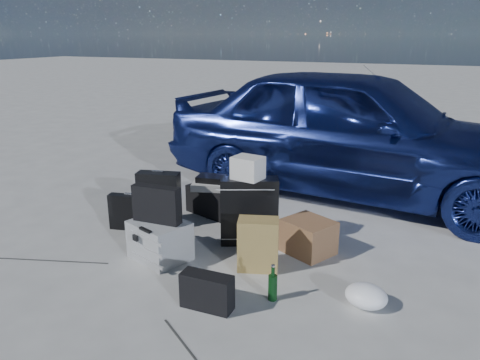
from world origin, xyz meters
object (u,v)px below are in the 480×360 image
object	(u,v)px
cardboard_box	(308,237)
duffel_bag	(213,201)
car	(354,131)
green_bottle	(273,283)
briefcase	(132,212)
suitcase_left	(159,199)
pelican_case	(160,240)
suitcase_right	(249,211)

from	to	relation	value
cardboard_box	duffel_bag	bearing A→B (deg)	158.01
car	green_bottle	distance (m)	2.81
briefcase	suitcase_left	distance (m)	0.30
car	pelican_case	bearing A→B (deg)	161.27
car	briefcase	world-z (taller)	car
pelican_case	duffel_bag	bearing A→B (deg)	111.97
pelican_case	green_bottle	distance (m)	1.16
car	suitcase_right	bearing A→B (deg)	169.34
suitcase_right	cardboard_box	distance (m)	0.59
car	pelican_case	distance (m)	2.82
suitcase_right	green_bottle	distance (m)	1.03
suitcase_right	duffel_bag	xyz separation A→B (m)	(-0.64, 0.51, -0.17)
briefcase	suitcase_right	size ratio (longest dim) A/B	0.73
cardboard_box	green_bottle	world-z (taller)	cardboard_box
pelican_case	briefcase	world-z (taller)	briefcase
car	pelican_case	world-z (taller)	car
briefcase	suitcase_right	bearing A→B (deg)	-4.09
suitcase_right	cardboard_box	size ratio (longest dim) A/B	1.56
car	green_bottle	world-z (taller)	car
car	cardboard_box	xyz separation A→B (m)	(-0.01, -1.86, -0.62)
suitcase_right	cardboard_box	world-z (taller)	suitcase_right
car	duffel_bag	distance (m)	1.94
suitcase_right	car	bearing A→B (deg)	48.96
cardboard_box	briefcase	bearing A→B (deg)	-173.41
duffel_bag	green_bottle	size ratio (longest dim) A/B	2.23
suitcase_left	cardboard_box	distance (m)	1.59
pelican_case	green_bottle	bearing A→B (deg)	7.47
suitcase_right	green_bottle	world-z (taller)	suitcase_right
suitcase_left	green_bottle	bearing A→B (deg)	-44.09
suitcase_right	briefcase	bearing A→B (deg)	164.37
briefcase	duffel_bag	distance (m)	0.89
car	suitcase_right	xyz separation A→B (m)	(-0.57, -1.89, -0.46)
pelican_case	briefcase	bearing A→B (deg)	164.20
pelican_case	green_bottle	xyz separation A→B (m)	(1.14, -0.24, -0.04)
briefcase	cardboard_box	xyz separation A→B (m)	(1.77, 0.20, -0.03)
green_bottle	pelican_case	bearing A→B (deg)	168.04
briefcase	cardboard_box	world-z (taller)	briefcase
suitcase_left	cardboard_box	world-z (taller)	suitcase_left
duffel_bag	green_bottle	distance (m)	1.81
suitcase_right	green_bottle	bearing A→B (deg)	-81.49
briefcase	cardboard_box	size ratio (longest dim) A/B	1.14
pelican_case	suitcase_left	bearing A→B (deg)	142.69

